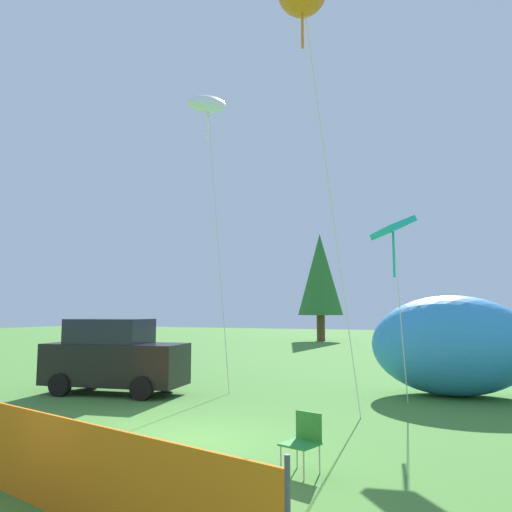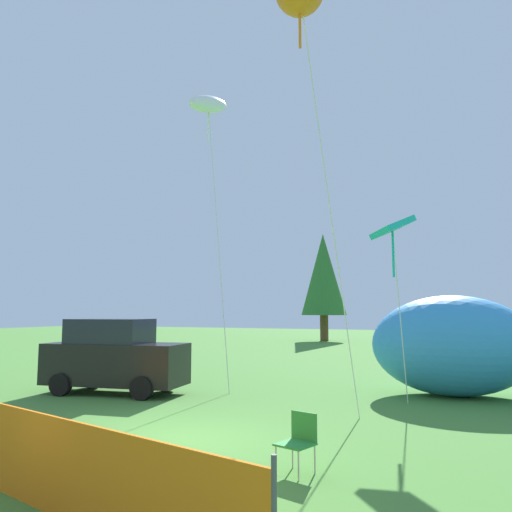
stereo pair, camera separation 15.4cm
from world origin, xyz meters
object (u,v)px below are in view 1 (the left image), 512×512
Objects in this scene: folding_chair at (304,437)px; inflatable_cat at (486,350)px; kite_teal_diamond at (393,231)px; kite_white_ghost at (208,105)px; parked_car at (114,357)px.

inflatable_cat is at bearing 178.79° from folding_chair.
kite_teal_diamond reaches higher than folding_chair.
folding_chair is at bearing -115.98° from inflatable_cat.
kite_teal_diamond is at bearing -12.92° from kite_white_ghost.
folding_chair is at bearing -40.84° from parked_car.
kite_teal_diamond is (8.18, 0.99, 3.48)m from parked_car.
kite_white_ghost is (1.76, 2.47, 8.60)m from parked_car.
kite_white_ghost is at bearing -179.16° from inflatable_cat.
inflatable_cat is 0.67× the size of kite_white_ghost.
inflatable_cat is at bearing 8.94° from kite_white_ghost.
kite_white_ghost is at bearing 45.74° from parked_car.
inflatable_cat is (10.30, 3.81, 0.27)m from parked_car.
inflatable_cat is at bearing 53.07° from kite_teal_diamond.
kite_white_ghost is 2.11× the size of kite_teal_diamond.
kite_white_ghost reaches higher than folding_chair.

